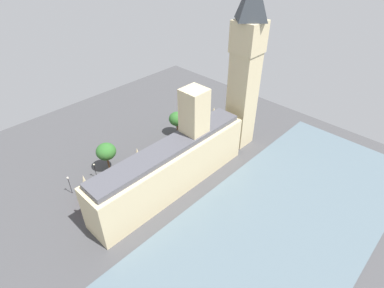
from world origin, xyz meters
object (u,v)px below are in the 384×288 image
(pedestrian_under_trees, at_px, (199,146))
(street_lamp_slot_12, at_px, (69,182))
(double_decker_bus_leading, at_px, (99,189))
(car_yellow_cab_kerbside, at_px, (193,143))
(street_lamp_slot_11, at_px, (95,168))
(plane_tree_slot_10, at_px, (177,119))
(parliament_building, at_px, (174,163))
(car_black_near_tower, at_px, (126,182))
(car_silver_trailing, at_px, (180,151))
(plane_tree_by_river_gate, at_px, (106,152))
(double_decker_bus_midblock, at_px, (161,157))
(pedestrian_far_end, at_px, (180,158))
(pedestrian_corner, at_px, (173,163))
(car_white_opposite_hall, at_px, (137,171))
(clock_tower, at_px, (246,64))

(pedestrian_under_trees, bearing_deg, street_lamp_slot_12, -165.07)
(double_decker_bus_leading, bearing_deg, pedestrian_under_trees, -94.30)
(car_yellow_cab_kerbside, relative_size, street_lamp_slot_12, 0.70)
(street_lamp_slot_11, bearing_deg, double_decker_bus_leading, 154.55)
(plane_tree_slot_10, bearing_deg, parliament_building, 134.80)
(car_black_near_tower, bearing_deg, double_decker_bus_leading, -97.95)
(car_silver_trailing, relative_size, street_lamp_slot_11, 0.75)
(car_silver_trailing, bearing_deg, car_black_near_tower, -89.87)
(pedestrian_under_trees, distance_m, plane_tree_by_river_gate, 33.71)
(double_decker_bus_midblock, bearing_deg, street_lamp_slot_11, -110.50)
(car_silver_trailing, xyz_separation_m, pedestrian_under_trees, (-2.82, -7.15, -0.13))
(car_silver_trailing, bearing_deg, plane_tree_slot_10, 141.51)
(pedestrian_far_end, height_order, street_lamp_slot_11, street_lamp_slot_11)
(street_lamp_slot_12, bearing_deg, pedestrian_corner, -111.58)
(car_silver_trailing, distance_m, double_decker_bus_leading, 32.08)
(car_silver_trailing, height_order, plane_tree_by_river_gate, plane_tree_by_river_gate)
(car_silver_trailing, height_order, double_decker_bus_leading, double_decker_bus_leading)
(pedestrian_far_end, bearing_deg, plane_tree_slot_10, 16.29)
(pedestrian_under_trees, xyz_separation_m, pedestrian_far_end, (-0.05, 9.80, -0.04))
(car_white_opposite_hall, xyz_separation_m, double_decker_bus_leading, (0.16, 14.21, 1.75))
(clock_tower, bearing_deg, street_lamp_slot_12, 71.09)
(double_decker_bus_leading, distance_m, plane_tree_by_river_gate, 13.05)
(car_yellow_cab_kerbside, bearing_deg, street_lamp_slot_12, -94.84)
(plane_tree_by_river_gate, bearing_deg, pedestrian_under_trees, -113.76)
(pedestrian_corner, bearing_deg, street_lamp_slot_12, -31.28)
(double_decker_bus_midblock, bearing_deg, parliament_building, -14.95)
(clock_tower, height_order, plane_tree_slot_10, clock_tower)
(car_yellow_cab_kerbside, bearing_deg, double_decker_bus_midblock, -84.25)
(car_silver_trailing, xyz_separation_m, double_decker_bus_midblock, (0.26, 8.50, 1.75))
(car_silver_trailing, xyz_separation_m, plane_tree_slot_10, (9.46, -7.86, 6.08))
(car_yellow_cab_kerbside, height_order, plane_tree_slot_10, plane_tree_slot_10)
(car_silver_trailing, height_order, plane_tree_slot_10, plane_tree_slot_10)
(plane_tree_slot_10, relative_size, street_lamp_slot_11, 1.65)
(car_yellow_cab_kerbside, xyz_separation_m, car_black_near_tower, (0.57, 29.96, -0.00))
(car_yellow_cab_kerbside, bearing_deg, car_white_opposite_hall, -88.15)
(double_decker_bus_midblock, bearing_deg, plane_tree_by_river_gate, -119.63)
(pedestrian_under_trees, xyz_separation_m, plane_tree_slot_10, (12.27, -0.71, 6.20))
(double_decker_bus_midblock, bearing_deg, street_lamp_slot_12, -101.80)
(clock_tower, bearing_deg, double_decker_bus_midblock, 69.48)
(parliament_building, distance_m, clock_tower, 39.64)
(pedestrian_far_end, bearing_deg, plane_tree_by_river_gate, 113.56)
(car_silver_trailing, distance_m, plane_tree_by_river_gate, 26.21)
(car_yellow_cab_kerbside, bearing_deg, double_decker_bus_leading, -86.43)
(parliament_building, height_order, car_yellow_cab_kerbside, parliament_building)
(parliament_building, distance_m, car_black_near_tower, 17.59)
(car_silver_trailing, height_order, pedestrian_far_end, car_silver_trailing)
(car_black_near_tower, relative_size, pedestrian_under_trees, 2.60)
(car_black_near_tower, xyz_separation_m, plane_tree_by_river_gate, (10.03, -0.34, 6.70))
(car_yellow_cab_kerbside, xyz_separation_m, pedestrian_corner, (-3.00, 12.73, -0.14))
(car_yellow_cab_kerbside, distance_m, pedestrian_far_end, 9.60)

